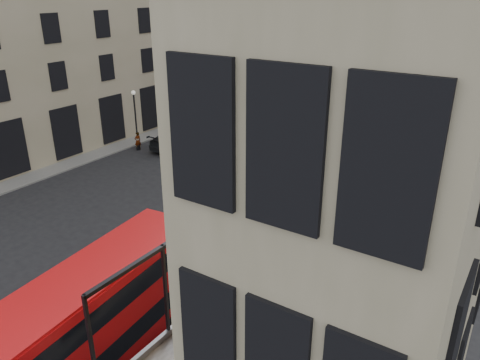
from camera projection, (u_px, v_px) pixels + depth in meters
The scene contains 29 objects.
ground at pixel (124, 342), 19.34m from camera, with size 140.00×140.00×0.00m, color black.
host_building_main at pixel (385, 248), 11.28m from camera, with size 7.26×11.40×15.10m.
cafe_floor at pixel (261, 308), 14.28m from camera, with size 3.00×10.00×0.10m, color slate.
building_left at pixel (67, 11), 44.01m from camera, with size 14.60×50.60×22.00m.
gateway at pixel (387, 24), 55.21m from camera, with size 35.00×10.60×18.00m.
pavement_far at pixel (340, 118), 51.63m from camera, with size 40.00×12.00×0.12m, color slate.
pavement_left at pixel (45, 158), 39.71m from camera, with size 8.00×48.00×0.12m, color slate.
traffic_light_near at pixel (256, 187), 28.15m from camera, with size 0.16×0.20×3.80m.
traffic_light_far at pixel (221, 104), 47.57m from camera, with size 0.16×0.20×3.80m.
street_lamp_a at pixel (136, 124), 40.90m from camera, with size 0.36×0.36×5.33m.
street_lamp_b at pixel (327, 104), 47.65m from camera, with size 0.36×0.36×5.33m.
bus_near at pixel (81, 328), 16.41m from camera, with size 3.69×11.51×4.51m.
bus_far at pixel (250, 93), 50.99m from camera, with size 2.88×12.05×4.80m.
car_a at pixel (224, 187), 32.14m from camera, with size 1.88×4.66×1.59m, color gray.
car_b at pixel (359, 150), 39.35m from camera, with size 1.75×5.02×1.66m, color maroon.
car_c at pixel (177, 139), 42.12m from camera, with size 2.30×5.65×1.64m, color black.
bicycle at pixel (239, 210), 29.72m from camera, with size 0.53×1.52×0.80m, color gray.
cyclist at pixel (207, 208), 29.00m from camera, with size 0.63×0.41×1.72m, color #E7FF1A.
pedestrian_a at pixel (256, 112), 50.50m from camera, with size 0.92×0.71×1.88m, color gray.
pedestrian_b at pixel (334, 106), 52.94m from camera, with size 1.18×0.68×1.83m, color gray.
pedestrian_c at pixel (351, 111), 50.84m from camera, with size 1.13×0.47×1.93m, color gray.
pedestrian_d at pixel (388, 142), 41.08m from camera, with size 0.85×0.55×1.74m, color gray.
pedestrian_e at pixel (138, 141), 41.50m from camera, with size 0.60×0.40×1.66m, color gray.
cafe_table_near at pixel (198, 330), 12.46m from camera, with size 0.67×0.67×0.83m.
cafe_table_mid at pixel (237, 275), 14.80m from camera, with size 0.68×0.68×0.85m.
cafe_table_far at pixel (286, 241), 16.93m from camera, with size 0.60×0.60×0.75m.
cafe_chair_b at pixel (280, 315), 13.53m from camera, with size 0.45×0.45×0.75m.
cafe_chair_c at pixel (301, 304), 13.97m from camera, with size 0.40×0.40×0.79m.
cafe_chair_d at pixel (340, 249), 16.83m from camera, with size 0.56×0.56×0.94m.
Camera 1 is at (12.38, -10.09, 13.67)m, focal length 35.00 mm.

